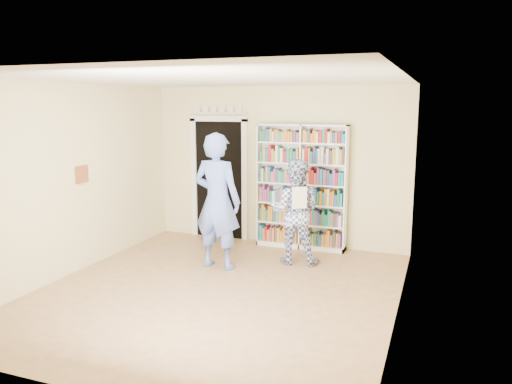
% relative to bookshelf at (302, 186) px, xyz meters
% --- Properties ---
extents(floor, '(5.00, 5.00, 0.00)m').
position_rel_bookshelf_xyz_m(floor, '(-0.47, -2.34, -1.05)').
color(floor, '#906446').
rests_on(floor, ground).
extents(ceiling, '(5.00, 5.00, 0.00)m').
position_rel_bookshelf_xyz_m(ceiling, '(-0.47, -2.34, 1.65)').
color(ceiling, white).
rests_on(ceiling, wall_back).
extents(wall_back, '(4.50, 0.00, 4.50)m').
position_rel_bookshelf_xyz_m(wall_back, '(-0.47, 0.16, 0.30)').
color(wall_back, beige).
rests_on(wall_back, floor).
extents(wall_left, '(0.00, 5.00, 5.00)m').
position_rel_bookshelf_xyz_m(wall_left, '(-2.72, -2.34, 0.30)').
color(wall_left, beige).
rests_on(wall_left, floor).
extents(wall_right, '(0.00, 5.00, 5.00)m').
position_rel_bookshelf_xyz_m(wall_right, '(1.78, -2.34, 0.30)').
color(wall_right, beige).
rests_on(wall_right, floor).
extents(bookshelf, '(1.51, 0.28, 2.08)m').
position_rel_bookshelf_xyz_m(bookshelf, '(0.00, 0.00, 0.00)').
color(bookshelf, white).
rests_on(bookshelf, floor).
extents(doorway, '(1.10, 0.08, 2.43)m').
position_rel_bookshelf_xyz_m(doorway, '(-1.57, 0.13, 0.13)').
color(doorway, black).
rests_on(doorway, floor).
extents(wall_art, '(0.03, 0.25, 0.25)m').
position_rel_bookshelf_xyz_m(wall_art, '(-2.70, -2.14, 0.35)').
color(wall_art, brown).
rests_on(wall_art, wall_left).
extents(man_blue, '(0.77, 0.54, 2.00)m').
position_rel_bookshelf_xyz_m(man_blue, '(-0.87, -1.46, -0.05)').
color(man_blue, '#5D79CF').
rests_on(man_blue, floor).
extents(man_plaid, '(0.86, 0.72, 1.60)m').
position_rel_bookshelf_xyz_m(man_plaid, '(0.13, -0.84, -0.25)').
color(man_plaid, navy).
rests_on(man_plaid, floor).
extents(paper_sheet, '(0.19, 0.14, 0.32)m').
position_rel_bookshelf_xyz_m(paper_sheet, '(0.27, -1.11, 0.02)').
color(paper_sheet, white).
rests_on(paper_sheet, man_plaid).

